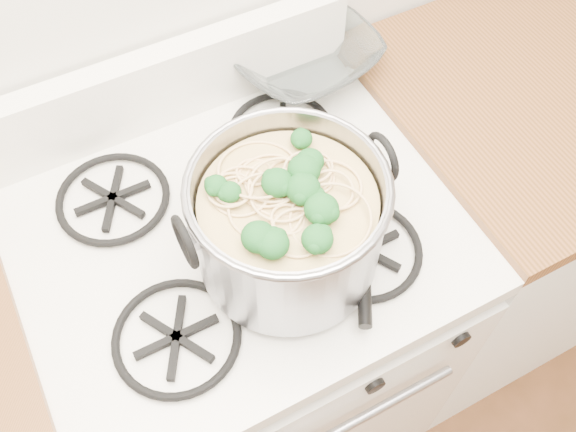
{
  "coord_description": "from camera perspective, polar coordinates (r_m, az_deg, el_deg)",
  "views": [
    {
      "loc": [
        -0.2,
        0.68,
        1.85
      ],
      "look_at": [
        0.05,
        1.16,
        1.04
      ],
      "focal_mm": 40.0,
      "sensor_mm": 36.0,
      "label": 1
    }
  ],
  "objects": [
    {
      "name": "gas_range",
      "position": [
        1.54,
        -3.46,
        -10.42
      ],
      "size": [
        0.76,
        0.66,
        0.92
      ],
      "color": "white",
      "rests_on": "ground"
    },
    {
      "name": "counter_left",
      "position": [
        1.54,
        -21.61,
        -17.36
      ],
      "size": [
        0.25,
        0.65,
        0.92
      ],
      "color": "silver",
      "rests_on": "ground"
    },
    {
      "name": "counter_right",
      "position": [
        1.85,
        21.73,
        2.44
      ],
      "size": [
        1.0,
        0.65,
        0.92
      ],
      "color": "silver",
      "rests_on": "ground"
    },
    {
      "name": "stock_pot",
      "position": [
        0.99,
        0.0,
        -0.67
      ],
      "size": [
        0.34,
        0.31,
        0.21
      ],
      "color": "gray",
      "rests_on": "gas_range"
    },
    {
      "name": "spatula",
      "position": [
        1.13,
        6.58,
        2.11
      ],
      "size": [
        0.41,
        0.41,
        0.02
      ],
      "primitive_type": null,
      "rotation": [
        0.0,
        0.0,
        -0.53
      ],
      "color": "black",
      "rests_on": "gas_range"
    },
    {
      "name": "glass_bowl",
      "position": [
        1.34,
        1.12,
        13.52
      ],
      "size": [
        0.14,
        0.14,
        0.03
      ],
      "primitive_type": "imported",
      "rotation": [
        0.0,
        0.0,
        0.2
      ],
      "color": "white",
      "rests_on": "gas_range"
    }
  ]
}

